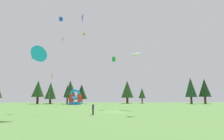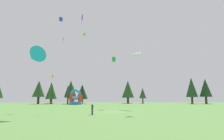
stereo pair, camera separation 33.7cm
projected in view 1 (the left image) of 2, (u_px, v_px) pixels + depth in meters
ground_plane at (114, 112)px, 36.20m from camera, size 120.00×120.00×0.00m
kite_lime_diamond at (84, 35)px, 68.87m from camera, size 2.64×5.19×24.85m
kite_green_box at (114, 59)px, 48.44m from camera, size 2.84×0.87×12.42m
kite_orange_diamond at (53, 76)px, 63.39m from camera, size 1.23×1.67×9.98m
kite_cyan_delta at (35, 56)px, 27.51m from camera, size 4.34×4.31×9.73m
kite_white_parafoil at (135, 55)px, 47.50m from camera, size 3.33×3.39×13.36m
kite_purple_diamond at (82, 18)px, 41.61m from camera, size 4.57×4.73×19.95m
kite_blue_box at (61, 20)px, 44.11m from camera, size 2.74×5.86×20.40m
kite_red_diamond at (62, 40)px, 62.29m from camera, size 2.21×3.23×21.31m
person_near_camera at (93, 108)px, 29.84m from camera, size 0.43×0.43×1.77m
inflatable_red_slide at (75, 99)px, 70.10m from camera, size 4.05×4.21×5.46m
tree_row_1 at (38, 89)px, 76.01m from camera, size 4.69×4.69×8.98m
tree_row_2 at (51, 92)px, 81.35m from camera, size 3.99×3.99×7.40m
tree_row_3 at (51, 91)px, 76.39m from camera, size 4.33×4.33×8.40m
tree_row_4 at (67, 91)px, 76.95m from camera, size 2.97×2.97×7.16m
tree_row_5 at (70, 89)px, 76.02m from camera, size 4.47×4.47×9.00m
tree_row_6 at (72, 92)px, 78.17m from camera, size 3.10×3.10×7.28m
tree_row_7 at (82, 92)px, 78.88m from camera, size 4.56×4.56×7.66m
tree_row_8 at (127, 89)px, 82.42m from camera, size 5.08×5.08×9.44m
tree_row_9 at (142, 93)px, 80.80m from camera, size 2.87×2.87×6.27m
tree_row_10 at (191, 87)px, 78.10m from camera, size 4.48×4.48×10.30m
tree_row_11 at (204, 88)px, 78.65m from camera, size 4.70×4.70×9.90m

